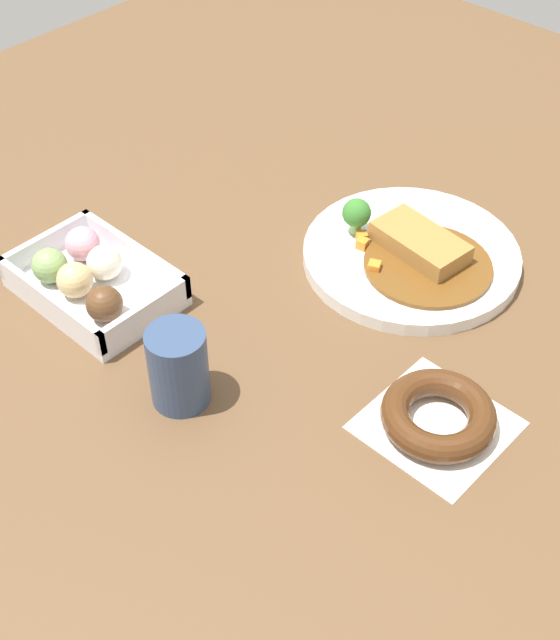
{
  "coord_description": "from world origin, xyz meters",
  "views": [
    {
      "loc": [
        0.51,
        -0.61,
        0.7
      ],
      "look_at": [
        0.03,
        -0.1,
        0.03
      ],
      "focal_mm": 48.66,
      "sensor_mm": 36.0,
      "label": 1
    }
  ],
  "objects_px": {
    "curry_plate": "(411,253)",
    "coffee_mug": "(178,367)",
    "chocolate_ring_donut": "(438,416)",
    "donut_box": "(90,279)"
  },
  "relations": [
    {
      "from": "curry_plate",
      "to": "coffee_mug",
      "type": "xyz_separation_m",
      "value": [
        -0.04,
        -0.35,
        0.03
      ]
    },
    {
      "from": "chocolate_ring_donut",
      "to": "donut_box",
      "type": "bearing_deg",
      "value": -164.91
    },
    {
      "from": "donut_box",
      "to": "coffee_mug",
      "type": "height_order",
      "value": "coffee_mug"
    },
    {
      "from": "chocolate_ring_donut",
      "to": "coffee_mug",
      "type": "xyz_separation_m",
      "value": [
        -0.22,
        -0.15,
        0.03
      ]
    },
    {
      "from": "curry_plate",
      "to": "donut_box",
      "type": "relative_size",
      "value": 1.4
    },
    {
      "from": "donut_box",
      "to": "coffee_mug",
      "type": "distance_m",
      "value": 0.21
    },
    {
      "from": "donut_box",
      "to": "coffee_mug",
      "type": "xyz_separation_m",
      "value": [
        0.2,
        -0.04,
        0.02
      ]
    },
    {
      "from": "donut_box",
      "to": "curry_plate",
      "type": "bearing_deg",
      "value": 51.46
    },
    {
      "from": "donut_box",
      "to": "chocolate_ring_donut",
      "type": "xyz_separation_m",
      "value": [
        0.42,
        0.11,
        -0.01
      ]
    },
    {
      "from": "curry_plate",
      "to": "coffee_mug",
      "type": "bearing_deg",
      "value": -97.2
    }
  ]
}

